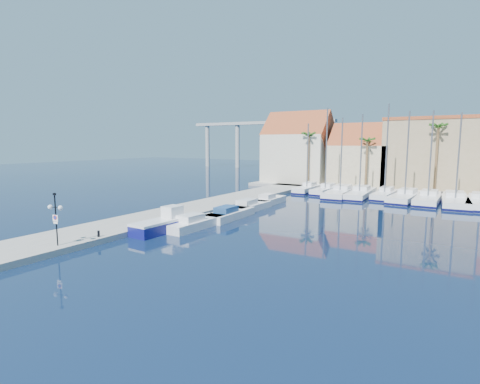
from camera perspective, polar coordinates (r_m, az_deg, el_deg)
The scene contains 25 objects.
ground at distance 28.63m, azimuth -10.50°, elevation -8.90°, with size 260.00×260.00×0.00m, color black.
quay_west at distance 44.27m, azimuth -7.34°, elevation -2.65°, with size 6.00×77.00×0.50m, color gray.
shore_north at distance 69.16m, azimuth 24.54°, elevation 0.40°, with size 54.00×16.00×0.50m, color gray.
lamp_post at distance 30.46m, azimuth -26.30°, elevation -2.63°, with size 1.32×0.55×3.93m.
bollard at distance 32.39m, azimuth -20.75°, elevation -5.97°, with size 0.20×0.20×0.50m, color black.
fishing_boat at distance 34.85m, azimuth -11.45°, elevation -4.72°, with size 2.32×6.35×2.20m.
motorboat_west_0 at distance 35.80m, azimuth -6.90°, elevation -4.66°, with size 2.39×7.02×1.40m.
motorboat_west_1 at distance 39.89m, azimuth -1.66°, elevation -3.34°, with size 2.49×7.23×1.40m.
motorboat_west_2 at distance 44.60m, azimuth 1.45°, elevation -2.18°, with size 2.36×7.04×1.40m.
motorboat_west_3 at distance 49.41m, azimuth 4.45°, elevation -1.24°, with size 2.11×6.34×1.40m.
sailboat_0 at distance 61.83m, azimuth 10.31°, elevation 0.51°, with size 2.30×8.41×11.02m.
sailboat_1 at distance 60.72m, azimuth 13.02°, elevation 0.35°, with size 2.60×8.52×13.30m.
sailboat_2 at distance 58.51m, azimuth 15.16°, elevation -0.06°, with size 3.70×11.69×11.64m.
sailboat_3 at distance 58.19m, azimuth 17.86°, elevation -0.19°, with size 3.38×11.07×12.07m.
sailboat_4 at distance 58.08m, azimuth 21.26°, elevation -0.30°, with size 2.61×8.76×13.40m.
sailboat_5 at distance 56.91m, azimuth 23.95°, elevation -0.65°, with size 3.67×11.04×12.23m.
sailboat_6 at distance 56.39m, azimuth 26.78°, elevation -0.88°, with size 2.89×10.81×12.18m.
sailboat_7 at distance 56.25m, azimuth 29.93°, elevation -1.11°, with size 4.11×12.17×11.80m.
building_0 at distance 73.05m, azimuth 8.89°, elevation 6.28°, with size 12.30×9.00×13.50m.
building_1 at distance 69.26m, azimuth 18.07°, elevation 4.91°, with size 10.30×8.00×11.00m.
building_2 at distance 68.43m, azimuth 27.31°, elevation 5.22°, with size 14.20×10.20×11.50m.
palm_0 at distance 66.89m, azimuth 10.42°, elevation 8.32°, with size 2.60×2.60×10.15m.
palm_1 at distance 63.88m, azimuth 18.84°, elevation 7.24°, with size 2.60×2.60×9.15m.
palm_2 at distance 62.38m, azimuth 27.98°, elevation 8.50°, with size 2.60×2.60×11.15m.
viaduct at distance 117.37m, azimuth 2.50°, elevation 8.63°, with size 48.00×2.20×14.45m.
Camera 1 is at (18.65, -20.18, 8.06)m, focal length 28.00 mm.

